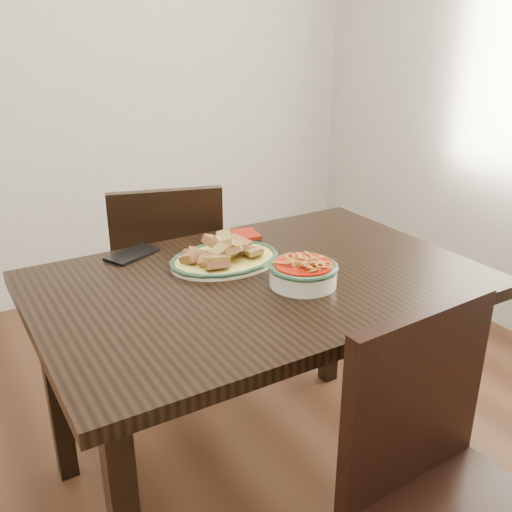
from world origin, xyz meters
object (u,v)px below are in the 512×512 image
fish_plate (224,250)px  smartphone (132,254)px  dining_table (259,304)px  chair_far (167,277)px  noodle_bowl (303,271)px  chair_near (446,488)px

fish_plate → smartphone: fish_plate is taller
fish_plate → smartphone: (-0.23, 0.21, -0.04)m
dining_table → fish_plate: bearing=104.4°
fish_plate → dining_table: bearing=-75.6°
dining_table → smartphone: (-0.27, 0.35, 0.09)m
dining_table → chair_far: chair_far is taller
fish_plate → smartphone: 0.31m
dining_table → smartphone: size_ratio=7.71×
chair_far → noodle_bowl: 0.84m
fish_plate → chair_far: bearing=88.9°
chair_far → dining_table: bearing=108.9°
dining_table → smartphone: smartphone is taller
smartphone → dining_table: bearing=-77.1°
chair_near → noodle_bowl: (0.03, 0.59, 0.29)m
fish_plate → noodle_bowl: fish_plate is taller
chair_near → fish_plate: chair_near is taller
dining_table → chair_near: bearing=-85.6°
chair_near → fish_plate: 0.91m
chair_near → noodle_bowl: chair_near is taller
dining_table → noodle_bowl: bearing=-54.0°
dining_table → chair_near: 0.72m
chair_near → smartphone: size_ratio=5.29×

